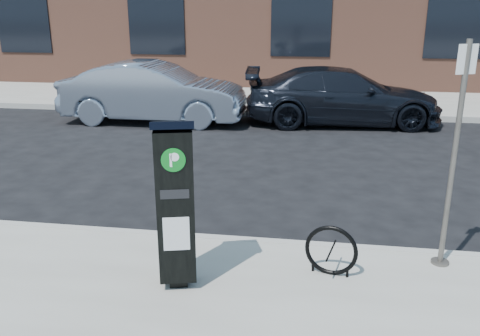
% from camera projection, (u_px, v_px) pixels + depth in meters
% --- Properties ---
extents(ground, '(120.00, 120.00, 0.00)m').
position_uv_depth(ground, '(257.00, 250.00, 6.34)').
color(ground, black).
rests_on(ground, ground).
extents(sidewalk_far, '(60.00, 12.00, 0.15)m').
position_uv_depth(sidewalk_far, '(301.00, 83.00, 19.49)').
color(sidewalk_far, gray).
rests_on(sidewalk_far, ground).
extents(curb_near, '(60.00, 0.12, 0.16)m').
position_uv_depth(curb_near, '(256.00, 245.00, 6.30)').
color(curb_near, '#9E9B93').
rests_on(curb_near, ground).
extents(curb_far, '(60.00, 0.12, 0.16)m').
position_uv_depth(curb_far, '(292.00, 114.00, 13.87)').
color(curb_far, '#9E9B93').
rests_on(curb_far, ground).
extents(parking_kiosk, '(0.48, 0.45, 1.76)m').
position_uv_depth(parking_kiosk, '(176.00, 203.00, 5.02)').
color(parking_kiosk, black).
rests_on(parking_kiosk, sidewalk_near).
extents(sign_pole, '(0.21, 0.20, 2.45)m').
position_uv_depth(sign_pole, '(454.00, 160.00, 5.34)').
color(sign_pole, '#534D49').
rests_on(sign_pole, sidewalk_near).
extents(bike_rack, '(0.57, 0.17, 0.57)m').
position_uv_depth(bike_rack, '(331.00, 251.00, 5.40)').
color(bike_rack, black).
rests_on(bike_rack, sidewalk_near).
extents(car_silver, '(4.71, 1.68, 1.55)m').
position_uv_depth(car_silver, '(154.00, 92.00, 13.08)').
color(car_silver, gray).
rests_on(car_silver, ground).
extents(car_dark, '(5.08, 2.45, 1.42)m').
position_uv_depth(car_dark, '(342.00, 96.00, 12.90)').
color(car_dark, black).
rests_on(car_dark, ground).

